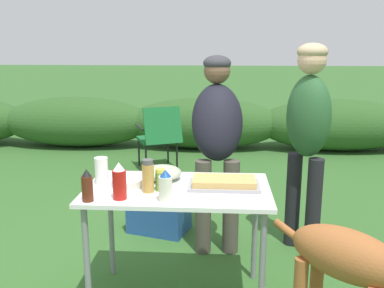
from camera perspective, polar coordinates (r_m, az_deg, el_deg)
shrub_hedge at (r=6.57m, az=1.64°, el=2.79°), size 14.40×0.90×0.78m
folding_table at (r=2.59m, az=-1.90°, el=-7.42°), size 1.10×0.64×0.74m
food_tray at (r=2.57m, az=4.29°, el=-5.20°), size 0.42×0.23×0.06m
plate_stack at (r=2.62m, az=-8.53°, el=-5.02°), size 0.20×0.20×0.05m
mixing_bowl at (r=2.71m, az=-4.01°, el=-3.83°), size 0.25×0.25×0.09m
paper_cup_stack at (r=2.66m, az=-11.98°, el=-3.52°), size 0.08×0.08×0.17m
relish_jar at (r=2.51m, az=-4.24°, el=-4.80°), size 0.06×0.06×0.13m
mayo_bottle at (r=2.33m, az=-3.54°, el=-5.64°), size 0.07×0.07×0.18m
spice_jar at (r=2.48m, az=-5.88°, el=-4.29°), size 0.07×0.07×0.19m
bbq_sauce_bottle at (r=2.39m, az=-13.80°, el=-5.45°), size 0.06×0.06×0.18m
ketchup_bottle at (r=2.39m, az=-9.67°, el=-4.97°), size 0.08×0.08×0.21m
standing_person_in_dark_puffer at (r=3.23m, az=3.37°, el=1.39°), size 0.42×0.50×1.50m
standing_person_in_red_jacket at (r=3.28m, az=15.18°, el=2.25°), size 0.43×0.44×1.58m
dog at (r=2.24m, az=21.01°, el=-15.13°), size 0.72×0.65×0.78m
camp_chair_green_behind_table at (r=5.37m, az=-4.37°, el=1.25°), size 0.66×0.72×0.83m
cooler_box at (r=3.73m, az=-4.41°, el=-9.00°), size 0.55×0.44×0.34m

